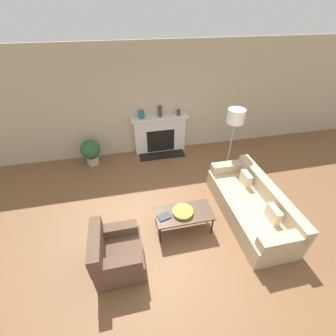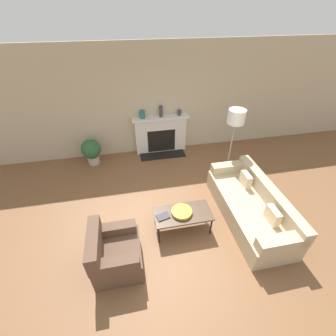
{
  "view_description": "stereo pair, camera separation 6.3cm",
  "coord_description": "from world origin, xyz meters",
  "views": [
    {
      "loc": [
        -0.93,
        -2.59,
        3.59
      ],
      "look_at": [
        -0.05,
        1.53,
        0.45
      ],
      "focal_mm": 24.0,
      "sensor_mm": 36.0,
      "label": 1
    },
    {
      "loc": [
        -0.87,
        -2.6,
        3.59
      ],
      "look_at": [
        -0.05,
        1.53,
        0.45
      ],
      "focal_mm": 24.0,
      "sensor_mm": 36.0,
      "label": 2
    }
  ],
  "objects": [
    {
      "name": "bowl",
      "position": [
        -0.07,
        0.12,
        0.48
      ],
      "size": [
        0.38,
        0.38,
        0.07
      ],
      "color": "gold",
      "rests_on": "coffee_table"
    },
    {
      "name": "mantel_vase_center_left",
      "position": [
        0.06,
        3.04,
        1.22
      ],
      "size": [
        0.1,
        0.1,
        0.3
      ],
      "color": "#3D383D",
      "rests_on": "fireplace"
    },
    {
      "name": "floor_lamp",
      "position": [
        1.5,
        1.62,
        1.41
      ],
      "size": [
        0.38,
        0.38,
        1.72
      ],
      "color": "gray",
      "rests_on": "ground_plane"
    },
    {
      "name": "couch",
      "position": [
        1.37,
        0.16,
        0.29
      ],
      "size": [
        0.93,
        2.25,
        0.74
      ],
      "rotation": [
        0.0,
        0.0,
        -1.57
      ],
      "color": "tan",
      "rests_on": "ground_plane"
    },
    {
      "name": "mantel_vase_center_right",
      "position": [
        0.57,
        3.04,
        1.15
      ],
      "size": [
        0.1,
        0.1,
        0.15
      ],
      "color": "#3D383D",
      "rests_on": "fireplace"
    },
    {
      "name": "armchair_near",
      "position": [
        -1.32,
        -0.39,
        0.32
      ],
      "size": [
        0.77,
        0.82,
        0.83
      ],
      "rotation": [
        0.0,
        0.0,
        1.57
      ],
      "color": "brown",
      "rests_on": "ground_plane"
    },
    {
      "name": "wall_back",
      "position": [
        0.0,
        3.17,
        1.45
      ],
      "size": [
        18.0,
        0.06,
        2.9
      ],
      "color": "#BCAD8E",
      "rests_on": "ground_plane"
    },
    {
      "name": "fireplace",
      "position": [
        0.04,
        3.03,
        0.52
      ],
      "size": [
        1.55,
        0.59,
        1.07
      ],
      "color": "silver",
      "rests_on": "ground_plane"
    },
    {
      "name": "ground_plane",
      "position": [
        0.0,
        0.0,
        0.0
      ],
      "size": [
        18.0,
        18.0,
        0.0
      ],
      "primitive_type": "plane",
      "color": "brown"
    },
    {
      "name": "potted_plant",
      "position": [
        -1.88,
        2.75,
        0.41
      ],
      "size": [
        0.51,
        0.51,
        0.71
      ],
      "color": "#B2A899",
      "rests_on": "ground_plane"
    },
    {
      "name": "coffee_table",
      "position": [
        -0.05,
        0.12,
        0.41
      ],
      "size": [
        1.07,
        0.53,
        0.44
      ],
      "color": "#4C3828",
      "rests_on": "ground_plane"
    },
    {
      "name": "mantel_vase_left",
      "position": [
        -0.44,
        3.04,
        1.17
      ],
      "size": [
        0.15,
        0.15,
        0.21
      ],
      "color": "#28666B",
      "rests_on": "fireplace"
    },
    {
      "name": "book",
      "position": [
        -0.43,
        0.1,
        0.45
      ],
      "size": [
        0.26,
        0.21,
        0.02
      ],
      "rotation": [
        0.0,
        0.0,
        0.25
      ],
      "color": "#38383D",
      "rests_on": "coffee_table"
    }
  ]
}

